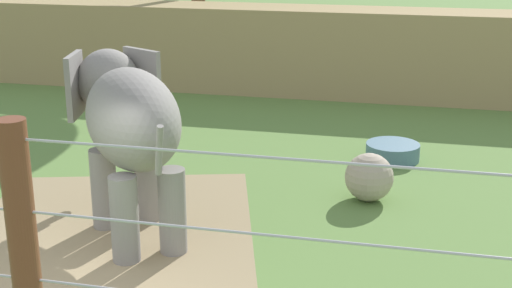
# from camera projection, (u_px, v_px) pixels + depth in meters

# --- Properties ---
(dirt_patch) EXTENTS (5.54, 5.73, 0.01)m
(dirt_patch) POSITION_uv_depth(u_px,v_px,m) (116.00, 225.00, 11.78)
(dirt_patch) COLOR #937F5B
(dirt_patch) RESTS_ON ground
(embankment_wall) EXTENTS (36.00, 1.80, 2.40)m
(embankment_wall) POSITION_uv_depth(u_px,v_px,m) (255.00, 49.00, 20.67)
(embankment_wall) COLOR tan
(embankment_wall) RESTS_ON ground
(elephant) EXTENTS (2.86, 3.25, 2.74)m
(elephant) POSITION_uv_depth(u_px,v_px,m) (128.00, 122.00, 11.00)
(elephant) COLOR gray
(elephant) RESTS_ON ground
(enrichment_ball) EXTENTS (0.86, 0.86, 0.86)m
(enrichment_ball) POSITION_uv_depth(u_px,v_px,m) (369.00, 177.00, 12.70)
(enrichment_ball) COLOR tan
(enrichment_ball) RESTS_ON ground
(water_tub) EXTENTS (1.10, 1.10, 0.35)m
(water_tub) POSITION_uv_depth(u_px,v_px,m) (393.00, 151.00, 14.89)
(water_tub) COLOR slate
(water_tub) RESTS_ON ground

